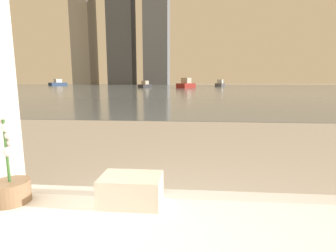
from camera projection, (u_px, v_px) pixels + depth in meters
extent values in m
cylinder|color=#8C6B4C|center=(11.00, 192.00, 1.12)|extent=(0.16, 0.16, 0.09)
cylinder|color=#38662D|center=(6.00, 151.00, 1.09)|extent=(0.01, 0.01, 0.27)
sphere|color=silver|center=(2.00, 119.00, 1.08)|extent=(0.04, 0.04, 0.04)
sphere|color=silver|center=(7.00, 127.00, 1.08)|extent=(0.04, 0.04, 0.04)
sphere|color=silver|center=(10.00, 135.00, 1.08)|extent=(0.04, 0.04, 0.04)
sphere|color=silver|center=(12.00, 142.00, 1.10)|extent=(0.04, 0.04, 0.04)
sphere|color=silver|center=(8.00, 152.00, 1.08)|extent=(0.04, 0.04, 0.04)
cube|color=silver|center=(131.00, 198.00, 1.11)|extent=(0.25, 0.17, 0.04)
cube|color=silver|center=(131.00, 189.00, 1.11)|extent=(0.25, 0.17, 0.04)
cube|color=silver|center=(131.00, 180.00, 1.10)|extent=(0.25, 0.17, 0.04)
cube|color=slate|center=(190.00, 87.00, 61.32)|extent=(180.00, 110.00, 0.01)
cube|color=#4C4C51|center=(220.00, 85.00, 62.03)|extent=(2.84, 4.71, 0.78)
cube|color=silver|center=(220.00, 81.00, 61.89)|extent=(1.58, 1.93, 0.89)
cube|color=#2D2D33|center=(145.00, 86.00, 50.11)|extent=(2.36, 3.76, 0.62)
cube|color=#B2A893|center=(145.00, 83.00, 50.00)|extent=(1.29, 1.56, 0.71)
cube|color=maroon|center=(186.00, 86.00, 46.72)|extent=(3.47, 5.11, 0.85)
cube|color=#B2A893|center=(186.00, 81.00, 46.57)|extent=(1.84, 2.15, 0.97)
cube|color=navy|center=(58.00, 84.00, 77.87)|extent=(4.03, 5.43, 0.91)
cube|color=silver|center=(58.00, 81.00, 77.70)|extent=(2.07, 2.33, 1.04)
cube|color=gray|center=(83.00, 8.00, 114.90)|extent=(8.13, 11.08, 66.12)
cube|color=#4C515B|center=(120.00, 0.00, 112.93)|extent=(10.97, 9.78, 72.48)
cube|color=slate|center=(157.00, 37.00, 114.19)|extent=(10.33, 13.76, 41.17)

